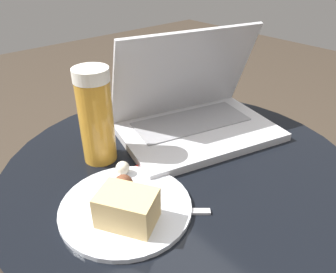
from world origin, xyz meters
TOP-DOWN VIEW (x-y plane):
  - table at (0.00, 0.00)m, footprint 0.72×0.72m
  - napkin at (-0.13, -0.00)m, footprint 0.16×0.12m
  - laptop at (0.12, 0.09)m, footprint 0.40×0.32m
  - beer_glass at (-0.11, 0.13)m, footprint 0.07×0.07m
  - snack_plate at (-0.16, -0.04)m, footprint 0.22×0.22m
  - fork at (-0.14, -0.06)m, footprint 0.16×0.14m

SIDE VIEW (x-z plane):
  - table at x=0.00m, z-range 0.11..0.64m
  - napkin at x=-0.13m, z-range 0.53..0.54m
  - fork at x=-0.14m, z-range 0.53..0.54m
  - snack_plate at x=-0.16m, z-range 0.52..0.58m
  - laptop at x=0.12m, z-range 0.46..0.70m
  - beer_glass at x=-0.11m, z-range 0.53..0.73m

